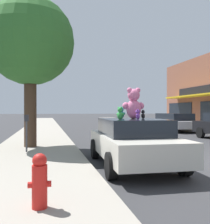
{
  "coord_description": "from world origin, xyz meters",
  "views": [
    {
      "loc": [
        -5.86,
        -5.97,
        1.55
      ],
      "look_at": [
        -3.46,
        4.31,
        1.5
      ],
      "focal_mm": 40.0,
      "sensor_mm": 36.0,
      "label": 1
    }
  ],
  "objects_px": {
    "teddy_bear_teal": "(122,113)",
    "teddy_bear_black": "(143,114)",
    "plush_art_car": "(133,141)",
    "parked_car_far_right": "(174,121)",
    "teddy_bear_green": "(120,113)",
    "teddy_bear_purple": "(138,114)",
    "fire_hydrant": "(40,181)",
    "street_tree": "(30,42)",
    "parking_meter": "(26,128)",
    "teddy_bear_yellow": "(133,114)",
    "teddy_bear_giant": "(134,104)"
  },
  "relations": [
    {
      "from": "teddy_bear_yellow",
      "to": "teddy_bear_giant",
      "type": "bearing_deg",
      "value": 44.52
    },
    {
      "from": "parked_car_far_right",
      "to": "teddy_bear_black",
      "type": "bearing_deg",
      "value": -122.65
    },
    {
      "from": "teddy_bear_black",
      "to": "teddy_bear_yellow",
      "type": "bearing_deg",
      "value": -134.48
    },
    {
      "from": "plush_art_car",
      "to": "parked_car_far_right",
      "type": "bearing_deg",
      "value": 58.91
    },
    {
      "from": "teddy_bear_giant",
      "to": "parked_car_far_right",
      "type": "xyz_separation_m",
      "value": [
        7.05,
        10.56,
        -1.0
      ]
    },
    {
      "from": "teddy_bear_teal",
      "to": "parked_car_far_right",
      "type": "bearing_deg",
      "value": -127.99
    },
    {
      "from": "teddy_bear_yellow",
      "to": "street_tree",
      "type": "height_order",
      "value": "street_tree"
    },
    {
      "from": "teddy_bear_green",
      "to": "parked_car_far_right",
      "type": "xyz_separation_m",
      "value": [
        7.61,
        11.07,
        -0.73
      ]
    },
    {
      "from": "teddy_bear_green",
      "to": "parked_car_far_right",
      "type": "bearing_deg",
      "value": -65.52
    },
    {
      "from": "teddy_bear_yellow",
      "to": "parking_meter",
      "type": "relative_size",
      "value": 0.22
    },
    {
      "from": "teddy_bear_teal",
      "to": "street_tree",
      "type": "xyz_separation_m",
      "value": [
        -2.89,
        2.77,
        2.76
      ]
    },
    {
      "from": "teddy_bear_purple",
      "to": "parking_meter",
      "type": "distance_m",
      "value": 4.03
    },
    {
      "from": "teddy_bear_giant",
      "to": "fire_hydrant",
      "type": "relative_size",
      "value": 1.13
    },
    {
      "from": "teddy_bear_purple",
      "to": "fire_hydrant",
      "type": "height_order",
      "value": "teddy_bear_purple"
    },
    {
      "from": "teddy_bear_green",
      "to": "street_tree",
      "type": "relative_size",
      "value": 0.06
    },
    {
      "from": "street_tree",
      "to": "parking_meter",
      "type": "distance_m",
      "value": 3.53
    },
    {
      "from": "teddy_bear_teal",
      "to": "teddy_bear_yellow",
      "type": "relative_size",
      "value": 1.27
    },
    {
      "from": "parked_car_far_right",
      "to": "teddy_bear_green",
      "type": "bearing_deg",
      "value": -124.5
    },
    {
      "from": "plush_art_car",
      "to": "teddy_bear_green",
      "type": "distance_m",
      "value": 0.99
    },
    {
      "from": "teddy_bear_teal",
      "to": "parking_meter",
      "type": "distance_m",
      "value": 3.35
    },
    {
      "from": "teddy_bear_purple",
      "to": "teddy_bear_yellow",
      "type": "xyz_separation_m",
      "value": [
        0.23,
        1.05,
        0.0
      ]
    },
    {
      "from": "teddy_bear_purple",
      "to": "street_tree",
      "type": "height_order",
      "value": "street_tree"
    },
    {
      "from": "teddy_bear_yellow",
      "to": "fire_hydrant",
      "type": "bearing_deg",
      "value": 25.81
    },
    {
      "from": "teddy_bear_black",
      "to": "teddy_bear_green",
      "type": "bearing_deg",
      "value": -20.14
    },
    {
      "from": "teddy_bear_purple",
      "to": "teddy_bear_green",
      "type": "distance_m",
      "value": 0.56
    },
    {
      "from": "teddy_bear_green",
      "to": "teddy_bear_teal",
      "type": "bearing_deg",
      "value": -49.91
    },
    {
      "from": "teddy_bear_purple",
      "to": "teddy_bear_teal",
      "type": "bearing_deg",
      "value": -138.41
    },
    {
      "from": "teddy_bear_purple",
      "to": "teddy_bear_black",
      "type": "bearing_deg",
      "value": 175.77
    },
    {
      "from": "teddy_bear_giant",
      "to": "teddy_bear_yellow",
      "type": "height_order",
      "value": "teddy_bear_giant"
    },
    {
      "from": "teddy_bear_giant",
      "to": "teddy_bear_purple",
      "type": "distance_m",
      "value": 0.49
    },
    {
      "from": "teddy_bear_green",
      "to": "fire_hydrant",
      "type": "relative_size",
      "value": 0.42
    },
    {
      "from": "teddy_bear_giant",
      "to": "teddy_bear_black",
      "type": "bearing_deg",
      "value": -173.91
    },
    {
      "from": "teddy_bear_purple",
      "to": "street_tree",
      "type": "distance_m",
      "value": 5.61
    },
    {
      "from": "plush_art_car",
      "to": "parked_car_far_right",
      "type": "height_order",
      "value": "parked_car_far_right"
    },
    {
      "from": "parked_car_far_right",
      "to": "street_tree",
      "type": "relative_size",
      "value": 0.79
    },
    {
      "from": "teddy_bear_teal",
      "to": "fire_hydrant",
      "type": "xyz_separation_m",
      "value": [
        -2.37,
        -3.71,
        -0.95
      ]
    },
    {
      "from": "plush_art_car",
      "to": "teddy_bear_black",
      "type": "relative_size",
      "value": 16.25
    },
    {
      "from": "fire_hydrant",
      "to": "parked_car_far_right",
      "type": "bearing_deg",
      "value": 54.89
    },
    {
      "from": "teddy_bear_purple",
      "to": "teddy_bear_yellow",
      "type": "distance_m",
      "value": 1.08
    },
    {
      "from": "teddy_bear_purple",
      "to": "parked_car_far_right",
      "type": "height_order",
      "value": "teddy_bear_purple"
    },
    {
      "from": "teddy_bear_teal",
      "to": "teddy_bear_purple",
      "type": "height_order",
      "value": "teddy_bear_teal"
    },
    {
      "from": "plush_art_car",
      "to": "street_tree",
      "type": "xyz_separation_m",
      "value": [
        -2.98,
        3.54,
        3.54
      ]
    },
    {
      "from": "teddy_bear_teal",
      "to": "teddy_bear_black",
      "type": "bearing_deg",
      "value": 125.3
    },
    {
      "from": "teddy_bear_giant",
      "to": "teddy_bear_green",
      "type": "bearing_deg",
      "value": 43.57
    },
    {
      "from": "teddy_bear_black",
      "to": "teddy_bear_yellow",
      "type": "xyz_separation_m",
      "value": [
        -0.09,
        0.64,
        0.01
      ]
    },
    {
      "from": "teddy_bear_purple",
      "to": "teddy_bear_green",
      "type": "bearing_deg",
      "value": -43.65
    },
    {
      "from": "teddy_bear_purple",
      "to": "teddy_bear_black",
      "type": "xyz_separation_m",
      "value": [
        0.32,
        0.41,
        -0.01
      ]
    },
    {
      "from": "parking_meter",
      "to": "street_tree",
      "type": "bearing_deg",
      "value": 87.79
    },
    {
      "from": "plush_art_car",
      "to": "parked_car_far_right",
      "type": "relative_size",
      "value": 0.91
    },
    {
      "from": "teddy_bear_teal",
      "to": "teddy_bear_yellow",
      "type": "height_order",
      "value": "teddy_bear_teal"
    }
  ]
}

